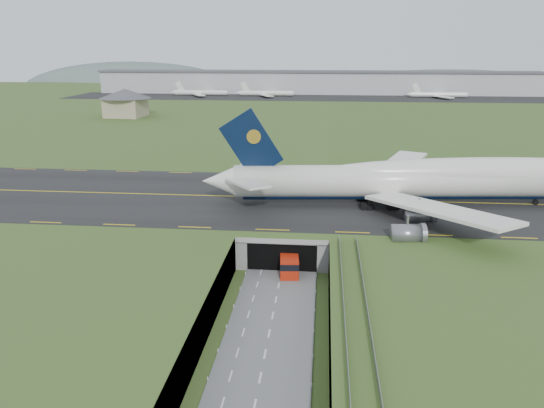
# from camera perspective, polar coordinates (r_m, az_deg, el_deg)

# --- Properties ---
(ground) EXTENTS (900.00, 900.00, 0.00)m
(ground) POSITION_cam_1_polar(r_m,az_deg,el_deg) (84.77, 0.61, -9.46)
(ground) COLOR #3A5421
(ground) RESTS_ON ground
(airfield_deck) EXTENTS (800.00, 800.00, 6.00)m
(airfield_deck) POSITION_cam_1_polar(r_m,az_deg,el_deg) (83.49, 0.62, -7.61)
(airfield_deck) COLOR gray
(airfield_deck) RESTS_ON ground
(trench_road) EXTENTS (12.00, 75.00, 0.20)m
(trench_road) POSITION_cam_1_polar(r_m,az_deg,el_deg) (78.07, 0.12, -11.79)
(trench_road) COLOR slate
(trench_road) RESTS_ON ground
(taxiway) EXTENTS (800.00, 44.00, 0.18)m
(taxiway) POSITION_cam_1_polar(r_m,az_deg,el_deg) (113.44, 2.09, 0.63)
(taxiway) COLOR black
(taxiway) RESTS_ON airfield_deck
(tunnel_portal) EXTENTS (17.00, 22.30, 6.00)m
(tunnel_portal) POSITION_cam_1_polar(r_m,az_deg,el_deg) (98.82, 1.48, -3.48)
(tunnel_portal) COLOR gray
(tunnel_portal) RESTS_ON ground
(guideway) EXTENTS (3.00, 53.00, 7.05)m
(guideway) POSITION_cam_1_polar(r_m,az_deg,el_deg) (65.25, 9.01, -12.88)
(guideway) COLOR #A8A8A3
(guideway) RESTS_ON ground
(jumbo_jet) EXTENTS (96.49, 61.47, 20.44)m
(jumbo_jet) POSITION_cam_1_polar(r_m,az_deg,el_deg) (112.02, 17.39, 2.53)
(jumbo_jet) COLOR white
(jumbo_jet) RESTS_ON ground
(shuttle_tram) EXTENTS (3.84, 8.53, 3.36)m
(shuttle_tram) POSITION_cam_1_polar(r_m,az_deg,el_deg) (91.18, 1.85, -6.26)
(shuttle_tram) COLOR red
(shuttle_tram) RESTS_ON ground
(service_building) EXTENTS (24.87, 24.87, 12.83)m
(service_building) POSITION_cam_1_polar(r_m,az_deg,el_deg) (257.42, -15.49, 10.70)
(service_building) COLOR tan
(service_building) RESTS_ON ground
(cargo_terminal) EXTENTS (320.00, 67.00, 15.60)m
(cargo_terminal) POSITION_cam_1_polar(r_m,az_deg,el_deg) (376.10, 4.74, 12.94)
(cargo_terminal) COLOR #B2B2B2
(cargo_terminal) RESTS_ON ground
(distant_hills) EXTENTS (700.00, 91.00, 60.00)m
(distant_hills) POSITION_cam_1_polar(r_m,az_deg,el_deg) (510.85, 12.38, 11.54)
(distant_hills) COLOR #52635E
(distant_hills) RESTS_ON ground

